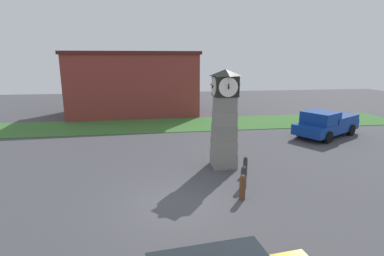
{
  "coord_description": "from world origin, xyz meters",
  "views": [
    {
      "loc": [
        -0.91,
        -10.34,
        5.47
      ],
      "look_at": [
        1.11,
        3.52,
        2.13
      ],
      "focal_mm": 28.0,
      "sensor_mm": 36.0,
      "label": 1
    }
  ],
  "objects_px": {
    "bollard_far_row": "(242,187)",
    "pickup_truck": "(326,123)",
    "clock_tower": "(224,120)",
    "bollard_near_tower": "(245,165)",
    "bollard_mid_row": "(244,177)"
  },
  "relations": [
    {
      "from": "bollard_near_tower",
      "to": "bollard_far_row",
      "type": "xyz_separation_m",
      "value": [
        -0.93,
        -2.47,
        0.08
      ]
    },
    {
      "from": "bollard_near_tower",
      "to": "clock_tower",
      "type": "bearing_deg",
      "value": 121.43
    },
    {
      "from": "clock_tower",
      "to": "pickup_truck",
      "type": "height_order",
      "value": "clock_tower"
    },
    {
      "from": "clock_tower",
      "to": "bollard_far_row",
      "type": "height_order",
      "value": "clock_tower"
    },
    {
      "from": "clock_tower",
      "to": "bollard_near_tower",
      "type": "bearing_deg",
      "value": -58.57
    },
    {
      "from": "clock_tower",
      "to": "bollard_far_row",
      "type": "relative_size",
      "value": 4.76
    },
    {
      "from": "bollard_mid_row",
      "to": "pickup_truck",
      "type": "relative_size",
      "value": 0.17
    },
    {
      "from": "bollard_far_row",
      "to": "pickup_truck",
      "type": "xyz_separation_m",
      "value": [
        8.78,
        8.47,
        0.41
      ]
    },
    {
      "from": "clock_tower",
      "to": "bollard_far_row",
      "type": "bearing_deg",
      "value": -92.64
    },
    {
      "from": "bollard_near_tower",
      "to": "bollard_far_row",
      "type": "distance_m",
      "value": 2.64
    },
    {
      "from": "bollard_far_row",
      "to": "bollard_near_tower",
      "type": "bearing_deg",
      "value": 69.45
    },
    {
      "from": "bollard_far_row",
      "to": "pickup_truck",
      "type": "height_order",
      "value": "pickup_truck"
    },
    {
      "from": "clock_tower",
      "to": "bollard_mid_row",
      "type": "height_order",
      "value": "clock_tower"
    },
    {
      "from": "clock_tower",
      "to": "pickup_truck",
      "type": "relative_size",
      "value": 0.86
    },
    {
      "from": "bollard_far_row",
      "to": "pickup_truck",
      "type": "relative_size",
      "value": 0.18
    }
  ]
}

